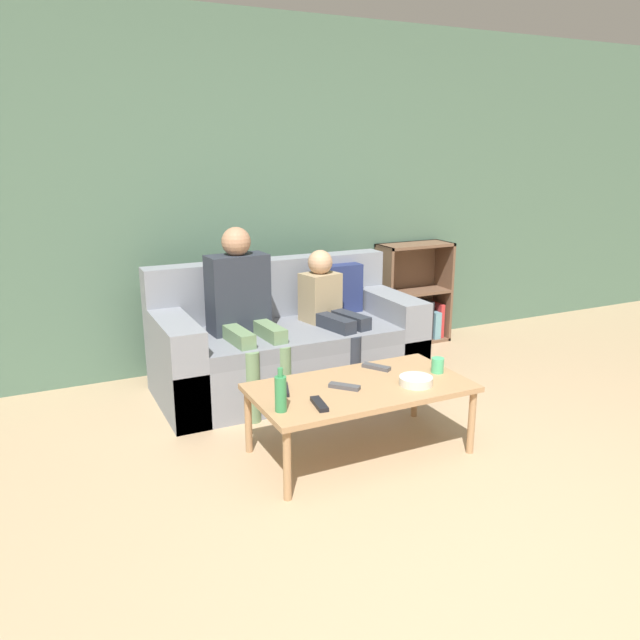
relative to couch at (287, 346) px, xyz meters
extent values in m
plane|color=tan|center=(0.02, -2.23, -0.30)|extent=(22.00, 22.00, 0.00)
cube|color=#4C6B56|center=(0.02, 0.68, 1.00)|extent=(12.00, 0.06, 2.60)
cube|color=gray|center=(-0.01, -0.04, -0.12)|extent=(1.81, 0.85, 0.36)
cube|color=slate|center=(-0.01, -0.13, 0.11)|extent=(1.37, 0.67, 0.10)
cube|color=gray|center=(-0.01, 0.30, 0.37)|extent=(1.81, 0.18, 0.42)
cube|color=gray|center=(-0.80, -0.04, 0.01)|extent=(0.22, 0.85, 0.62)
cube|color=gray|center=(0.79, -0.04, 0.01)|extent=(0.22, 0.85, 0.62)
cube|color=navy|center=(0.48, 0.15, 0.34)|extent=(0.36, 0.12, 0.36)
cube|color=brown|center=(1.09, 0.50, 0.13)|extent=(0.02, 0.28, 0.87)
cube|color=brown|center=(1.71, 0.50, 0.13)|extent=(0.02, 0.28, 0.87)
cube|color=brown|center=(1.40, 0.63, 0.13)|extent=(0.64, 0.02, 0.87)
cube|color=brown|center=(1.40, 0.50, -0.29)|extent=(0.64, 0.28, 0.02)
cube|color=brown|center=(1.40, 0.50, 0.15)|extent=(0.59, 0.28, 0.02)
cube|color=brown|center=(1.40, 0.50, 0.55)|extent=(0.64, 0.28, 0.02)
cube|color=#B77542|center=(1.13, 0.49, -0.15)|extent=(0.05, 0.21, 0.25)
cube|color=red|center=(1.19, 0.49, -0.14)|extent=(0.05, 0.21, 0.28)
cube|color=gold|center=(1.25, 0.49, -0.16)|extent=(0.05, 0.19, 0.24)
cube|color=#6699A8|center=(1.31, 0.49, -0.13)|extent=(0.06, 0.18, 0.30)
cube|color=gold|center=(1.37, 0.50, -0.11)|extent=(0.04, 0.23, 0.32)
cube|color=#993D84|center=(1.42, 0.49, -0.11)|extent=(0.04, 0.19, 0.33)
cube|color=#33519E|center=(1.47, 0.49, -0.12)|extent=(0.04, 0.22, 0.32)
cube|color=#232328|center=(1.53, 0.49, -0.11)|extent=(0.05, 0.17, 0.34)
cube|color=#6699A8|center=(1.59, 0.49, -0.16)|extent=(0.06, 0.22, 0.24)
cube|color=red|center=(1.65, 0.49, -0.13)|extent=(0.04, 0.16, 0.30)
cylinder|color=#A87F56|center=(-0.59, -1.38, -0.11)|extent=(0.04, 0.04, 0.37)
cylinder|color=#A87F56|center=(0.52, -1.38, -0.11)|extent=(0.04, 0.04, 0.37)
cylinder|color=#A87F56|center=(-0.59, -0.83, -0.11)|extent=(0.04, 0.04, 0.37)
cylinder|color=#A87F56|center=(0.52, -0.83, -0.11)|extent=(0.04, 0.04, 0.37)
cube|color=#A87F56|center=(-0.03, -1.10, 0.09)|extent=(1.19, 0.63, 0.03)
cylinder|color=#66845B|center=(-0.42, -0.46, -0.07)|extent=(0.10, 0.10, 0.46)
cylinder|color=#66845B|center=(-0.21, -0.44, -0.07)|extent=(0.10, 0.10, 0.46)
cube|color=#66845B|center=(-0.44, -0.24, 0.20)|extent=(0.13, 0.38, 0.09)
cube|color=#66845B|center=(-0.22, -0.22, 0.20)|extent=(0.13, 0.38, 0.09)
cube|color=#282D38|center=(-0.35, 0.00, 0.42)|extent=(0.41, 0.23, 0.52)
sphere|color=#A87A5B|center=(-0.35, 0.00, 0.76)|extent=(0.19, 0.19, 0.19)
cylinder|color=#282D38|center=(0.29, -0.45, -0.07)|extent=(0.11, 0.11, 0.46)
cylinder|color=#282D38|center=(0.43, -0.42, -0.07)|extent=(0.11, 0.11, 0.46)
cube|color=#282D38|center=(0.24, -0.23, 0.20)|extent=(0.18, 0.39, 0.09)
cube|color=#282D38|center=(0.38, -0.20, 0.20)|extent=(0.18, 0.39, 0.09)
cube|color=#9E8966|center=(0.26, 0.01, 0.33)|extent=(0.29, 0.25, 0.34)
sphere|color=tan|center=(0.26, 0.01, 0.58)|extent=(0.17, 0.17, 0.17)
cylinder|color=#4CB77A|center=(0.47, -1.12, 0.14)|extent=(0.07, 0.07, 0.09)
cube|color=#47474C|center=(0.18, -0.91, 0.11)|extent=(0.13, 0.17, 0.02)
cube|color=#47474C|center=(-0.13, -1.10, 0.11)|extent=(0.15, 0.16, 0.02)
cube|color=black|center=(-0.44, -1.00, 0.11)|extent=(0.10, 0.18, 0.02)
cube|color=black|center=(-0.36, -1.26, 0.11)|extent=(0.07, 0.18, 0.02)
cylinder|color=beige|center=(0.24, -1.22, 0.12)|extent=(0.18, 0.18, 0.05)
cylinder|color=#33844C|center=(-0.55, -1.23, 0.19)|extent=(0.06, 0.06, 0.18)
cylinder|color=#33844C|center=(-0.55, -1.23, 0.30)|extent=(0.03, 0.03, 0.04)
camera|label=1|loc=(-1.62, -3.86, 1.35)|focal=35.00mm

